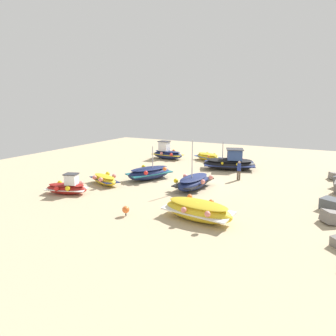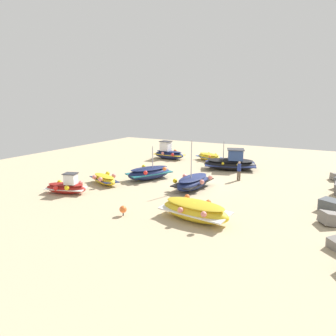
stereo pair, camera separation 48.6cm
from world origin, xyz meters
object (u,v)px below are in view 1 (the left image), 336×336
object	(u,v)px
fishing_boat_2	(149,173)
fishing_boat_6	(194,182)
mooring_buoy_0	(126,210)
fishing_boat_4	(230,162)
fishing_boat_3	(104,179)
fishing_boat_1	(198,210)
fishing_boat_7	(67,187)
fishing_boat_0	(167,153)
fishing_boat_5	(208,157)
person_walking	(239,169)

from	to	relation	value
fishing_boat_2	fishing_boat_6	world-z (taller)	fishing_boat_6
fishing_boat_6	mooring_buoy_0	bearing A→B (deg)	174.22
fishing_boat_2	fishing_boat_4	bearing A→B (deg)	171.34
fishing_boat_3	mooring_buoy_0	world-z (taller)	fishing_boat_3
fishing_boat_1	fishing_boat_7	bearing A→B (deg)	6.37
fishing_boat_6	fishing_boat_7	size ratio (longest dim) A/B	1.31
fishing_boat_0	fishing_boat_2	bearing A→B (deg)	109.86
fishing_boat_4	mooring_buoy_0	bearing A→B (deg)	-115.86
fishing_boat_0	mooring_buoy_0	size ratio (longest dim) A/B	5.96
fishing_boat_5	fishing_boat_4	bearing A→B (deg)	-17.75
fishing_boat_2	fishing_boat_5	bearing A→B (deg)	-161.54
fishing_boat_1	fishing_boat_3	world-z (taller)	fishing_boat_1
fishing_boat_5	fishing_boat_7	size ratio (longest dim) A/B	1.07
fishing_boat_6	fishing_boat_1	bearing A→B (deg)	-150.70
fishing_boat_4	fishing_boat_5	distance (m)	4.82
fishing_boat_5	mooring_buoy_0	distance (m)	18.60
fishing_boat_0	fishing_boat_7	distance (m)	15.66
fishing_boat_4	fishing_boat_3	bearing A→B (deg)	-145.15
fishing_boat_0	fishing_boat_1	xyz separation A→B (m)	(15.91, 10.39, -0.10)
fishing_boat_7	fishing_boat_0	bearing A→B (deg)	71.67
fishing_boat_4	fishing_boat_7	xyz separation A→B (m)	(13.59, -8.12, -0.18)
fishing_boat_1	fishing_boat_5	world-z (taller)	fishing_boat_1
fishing_boat_0	fishing_boat_5	bearing A→B (deg)	-164.29
fishing_boat_0	person_walking	bearing A→B (deg)	150.79
fishing_boat_1	fishing_boat_5	xyz separation A→B (m)	(-17.10, -5.81, -0.14)
fishing_boat_0	fishing_boat_2	size ratio (longest dim) A/B	0.84
fishing_boat_0	fishing_boat_7	bearing A→B (deg)	91.14
fishing_boat_0	fishing_boat_4	xyz separation A→B (m)	(2.06, 8.12, 0.02)
fishing_boat_1	fishing_boat_3	bearing A→B (deg)	-12.70
fishing_boat_0	fishing_boat_4	size ratio (longest dim) A/B	0.67
fishing_boat_0	fishing_boat_1	world-z (taller)	fishing_boat_0
fishing_boat_7	fishing_boat_1	bearing A→B (deg)	-19.72
fishing_boat_4	fishing_boat_5	bearing A→B (deg)	118.10
fishing_boat_3	person_walking	xyz separation A→B (m)	(-6.42, 9.32, 0.54)
fishing_boat_2	mooring_buoy_0	size ratio (longest dim) A/B	7.06
fishing_boat_5	mooring_buoy_0	bearing A→B (deg)	-59.64
person_walking	fishing_boat_6	bearing A→B (deg)	-34.66
person_walking	mooring_buoy_0	size ratio (longest dim) A/B	2.71
fishing_boat_3	mooring_buoy_0	distance (m)	7.55
fishing_boat_1	fishing_boat_6	size ratio (longest dim) A/B	1.04
fishing_boat_1	fishing_boat_7	xyz separation A→B (m)	(-0.25, -10.39, -0.06)
fishing_boat_3	fishing_boat_7	bearing A→B (deg)	100.73
fishing_boat_5	person_walking	bearing A→B (deg)	-27.48
fishing_boat_2	fishing_boat_4	size ratio (longest dim) A/B	0.79
fishing_boat_5	person_walking	distance (m)	8.95
fishing_boat_1	fishing_boat_5	size ratio (longest dim) A/B	1.27
fishing_boat_1	fishing_boat_6	xyz separation A→B (m)	(-5.85, -2.75, -0.05)
fishing_boat_1	fishing_boat_2	size ratio (longest dim) A/B	1.02
fishing_boat_2	fishing_boat_7	world-z (taller)	fishing_boat_2
fishing_boat_1	fishing_boat_5	distance (m)	18.06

